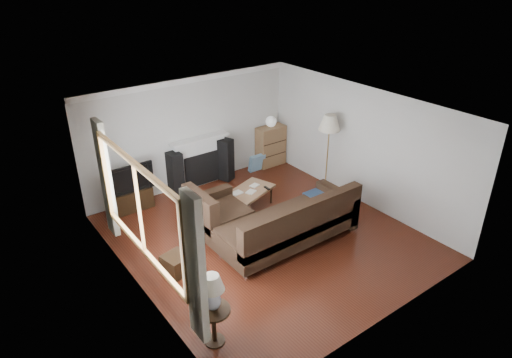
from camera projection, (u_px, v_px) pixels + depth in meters
room at (266, 178)px, 8.09m from camera, size 5.10×5.60×2.54m
window at (139, 209)px, 6.51m from camera, size 0.12×2.74×1.54m
curtain_near at (196, 269)px, 5.51m from camera, size 0.10×0.35×2.10m
curtain_far at (106, 179)px, 7.70m from camera, size 0.10×0.35×2.10m
fireplace at (200, 161)px, 10.37m from camera, size 1.40×0.26×1.15m
tv_stand at (130, 200)px, 9.48m from camera, size 0.89×0.40×0.45m
television at (127, 177)px, 9.25m from camera, size 1.02×0.13×0.59m
speaker_left at (175, 174)px, 9.98m from camera, size 0.28×0.33×0.98m
speaker_right at (225, 159)px, 10.63m from camera, size 0.39×0.42×1.00m
bookshelf at (271, 146)px, 11.36m from camera, size 0.73×0.35×1.01m
globe_lamp at (271, 122)px, 11.08m from camera, size 0.26×0.26×0.26m
sectional_sofa at (288, 221)px, 8.27m from camera, size 2.90×2.12×0.94m
coffee_table at (249, 200)px, 9.47m from camera, size 1.27×0.95×0.44m
footstool at (177, 264)px, 7.61m from camera, size 0.48×0.48×0.34m
floor_lamp at (327, 155)px, 9.87m from camera, size 0.58×0.58×1.80m
side_table at (214, 326)px, 6.19m from camera, size 0.47×0.47×0.59m
table_lamp at (212, 293)px, 5.94m from camera, size 0.34×0.34×0.55m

